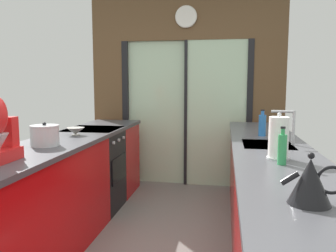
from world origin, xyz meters
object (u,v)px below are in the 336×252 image
(soap_bottle_far, at_px, (262,125))
(mixing_bowl, at_px, (76,131))
(stock_pot, at_px, (45,135))
(soap_bottle_near, at_px, (282,149))
(paper_towel_roll, at_px, (278,138))
(kettle, at_px, (310,181))
(oven_range, at_px, (94,169))
(stand_mixer, at_px, (0,137))

(soap_bottle_far, bearing_deg, mixing_bowl, -172.04)
(stock_pot, height_order, soap_bottle_far, soap_bottle_far)
(mixing_bowl, height_order, soap_bottle_near, soap_bottle_near)
(soap_bottle_far, bearing_deg, paper_towel_roll, -90.00)
(kettle, bearing_deg, stock_pot, 148.78)
(oven_range, height_order, stock_pot, stock_pot)
(mixing_bowl, distance_m, paper_towel_roll, 1.94)
(mixing_bowl, distance_m, stock_pot, 0.58)
(stand_mixer, bearing_deg, paper_towel_roll, 11.53)
(kettle, distance_m, paper_towel_roll, 0.88)
(kettle, height_order, paper_towel_roll, paper_towel_roll)
(oven_range, relative_size, mixing_bowl, 5.32)
(stock_pot, distance_m, soap_bottle_near, 1.82)
(stand_mixer, distance_m, soap_bottle_far, 2.26)
(mixing_bowl, bearing_deg, soap_bottle_far, 7.96)
(mixing_bowl, height_order, stock_pot, stock_pot)
(oven_range, distance_m, paper_towel_roll, 2.28)
(mixing_bowl, bearing_deg, kettle, -42.95)
(oven_range, xyz_separation_m, stock_pot, (0.02, -1.07, 0.55))
(paper_towel_roll, bearing_deg, stock_pot, 173.67)
(stand_mixer, relative_size, soap_bottle_far, 1.66)
(stock_pot, relative_size, soap_bottle_far, 0.90)
(mixing_bowl, bearing_deg, soap_bottle_near, -27.88)
(oven_range, bearing_deg, stock_pot, -89.01)
(stock_pot, distance_m, paper_towel_roll, 1.79)
(stand_mixer, xyz_separation_m, stock_pot, (-0.00, 0.56, -0.08))
(oven_range, height_order, soap_bottle_near, soap_bottle_near)
(stock_pot, height_order, soap_bottle_near, soap_bottle_near)
(stand_mixer, distance_m, paper_towel_roll, 1.82)
(stand_mixer, height_order, stock_pot, stand_mixer)
(kettle, relative_size, paper_towel_roll, 0.85)
(stand_mixer, relative_size, kettle, 1.58)
(mixing_bowl, xyz_separation_m, soap_bottle_far, (1.78, 0.25, 0.07))
(oven_range, relative_size, soap_bottle_far, 3.63)
(stand_mixer, bearing_deg, mixing_bowl, 90.00)
(soap_bottle_near, bearing_deg, mixing_bowl, 152.12)
(oven_range, height_order, stand_mixer, stand_mixer)
(oven_range, xyz_separation_m, soap_bottle_far, (1.80, -0.24, 0.57))
(soap_bottle_near, bearing_deg, stand_mixer, -173.66)
(mixing_bowl, xyz_separation_m, soap_bottle_near, (1.78, -0.94, 0.06))
(mixing_bowl, height_order, paper_towel_roll, paper_towel_roll)
(oven_range, xyz_separation_m, kettle, (1.80, -2.15, 0.56))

